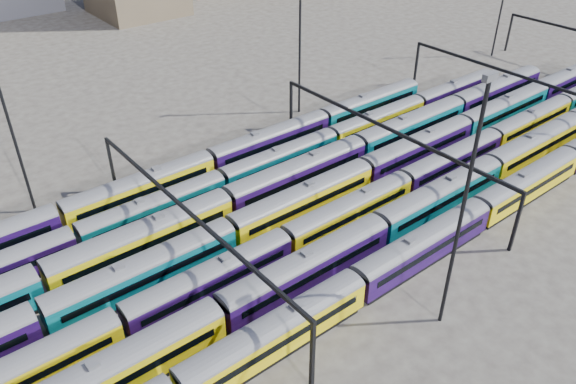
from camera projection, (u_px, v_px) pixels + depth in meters
ground at (328, 204)px, 72.37m from camera, size 500.00×500.00×0.00m
rake_0 at (357, 283)px, 55.97m from camera, size 122.01×2.98×5.01m
rake_1 at (307, 266)px, 57.98m from camera, size 149.98×3.13×5.28m
rake_2 at (349, 209)px, 67.10m from camera, size 136.06×2.84×4.78m
rake_3 at (364, 170)px, 74.20m from camera, size 127.14×3.10×5.22m
rake_4 at (227, 202)px, 67.75m from camera, size 132.79×3.24×5.46m
rake_5 at (280, 158)px, 77.56m from camera, size 95.96×2.81×4.72m
rake_6 at (140, 186)px, 71.01m from camera, size 102.90×3.01×5.08m
gantry_1 at (187, 218)px, 58.20m from camera, size 0.35×40.35×8.03m
gantry_2 at (386, 135)px, 73.90m from camera, size 0.35×40.35×8.03m
gantry_3 at (515, 81)px, 89.60m from camera, size 0.35×40.35×8.03m
mast_1 at (5, 110)px, 63.44m from camera, size 1.40×0.50×25.60m
mast_2 at (464, 203)px, 47.73m from camera, size 1.40×0.50×25.60m
mast_3 at (300, 30)px, 88.30m from camera, size 1.40×0.50×25.60m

